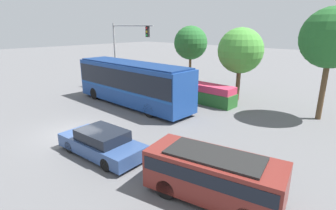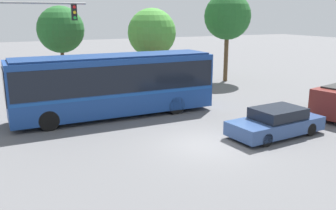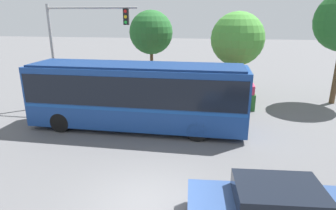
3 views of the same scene
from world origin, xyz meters
name	(u,v)px [view 3 (image 3 of 3)]	position (x,y,z in m)	size (l,w,h in m)	color
ground_plane	(149,205)	(0.00, 0.00, 0.00)	(140.00, 140.00, 0.00)	#5B5B5E
city_bus	(137,93)	(-2.03, 6.22, 1.92)	(11.08, 2.62, 3.38)	navy
sedan_foreground	(273,208)	(3.60, -0.36, 0.62)	(4.78, 2.26, 1.32)	navy
traffic_light_pole	(74,40)	(-6.73, 9.21, 4.29)	(5.68, 0.24, 6.36)	gray
flowering_hedge	(184,93)	(-0.03, 10.68, 0.77)	(8.95, 1.48, 1.57)	#286028
street_tree_left	(151,33)	(-3.16, 14.96, 4.43)	(3.39, 3.39, 6.14)	brown
street_tree_centre	(237,39)	(3.34, 13.30, 4.14)	(3.70, 3.70, 6.01)	brown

